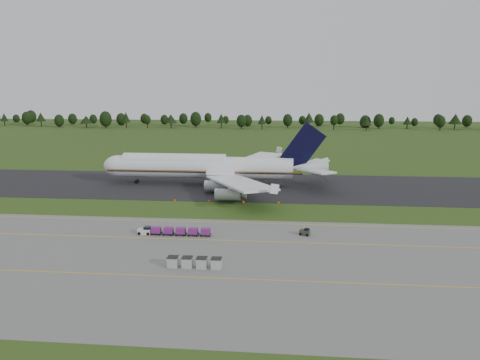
# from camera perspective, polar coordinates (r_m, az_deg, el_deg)

# --- Properties ---
(ground) EXTENTS (600.00, 600.00, 0.00)m
(ground) POSITION_cam_1_polar(r_m,az_deg,el_deg) (111.72, -1.25, -3.75)
(ground) COLOR #2B4715
(ground) RESTS_ON ground
(apron) EXTENTS (300.00, 52.00, 0.06)m
(apron) POSITION_cam_1_polar(r_m,az_deg,el_deg) (79.69, -4.07, -10.09)
(apron) COLOR slate
(apron) RESTS_ON ground
(taxiway) EXTENTS (300.00, 40.00, 0.08)m
(taxiway) POSITION_cam_1_polar(r_m,az_deg,el_deg) (138.79, 0.07, -0.73)
(taxiway) COLOR black
(taxiway) RESTS_ON ground
(apron_markings) EXTENTS (300.00, 30.20, 0.01)m
(apron_markings) POSITION_cam_1_polar(r_m,az_deg,el_deg) (86.16, -3.31, -8.37)
(apron_markings) COLOR yellow
(apron_markings) RESTS_ON apron
(tree_line) EXTENTS (528.91, 23.33, 11.94)m
(tree_line) POSITION_cam_1_polar(r_m,az_deg,el_deg) (328.63, 3.65, 7.37)
(tree_line) COLOR black
(tree_line) RESTS_ON ground
(aircraft) EXTENTS (67.78, 66.59, 19.18)m
(aircraft) POSITION_cam_1_polar(r_m,az_deg,el_deg) (139.93, -3.88, 1.61)
(aircraft) COLOR white
(aircraft) RESTS_ON ground
(baggage_train) EXTENTS (14.69, 1.56, 1.50)m
(baggage_train) POSITION_cam_1_polar(r_m,az_deg,el_deg) (94.40, -8.16, -6.18)
(baggage_train) COLOR silver
(baggage_train) RESTS_ON apron
(utility_cart) EXTENTS (2.25, 1.77, 1.08)m
(utility_cart) POSITION_cam_1_polar(r_m,az_deg,el_deg) (94.32, 7.90, -6.36)
(utility_cart) COLOR #333A28
(utility_cart) RESTS_ON apron
(uld_row) EXTENTS (8.94, 1.74, 1.72)m
(uld_row) POSITION_cam_1_polar(r_m,az_deg,el_deg) (77.75, -5.56, -9.97)
(uld_row) COLOR #A9A9A9
(uld_row) RESTS_ON apron
(edge_markers) EXTENTS (27.11, 0.30, 0.60)m
(edge_markers) POSITION_cam_1_polar(r_m,az_deg,el_deg) (119.06, -1.69, -2.66)
(edge_markers) COLOR #EF5A07
(edge_markers) RESTS_ON ground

